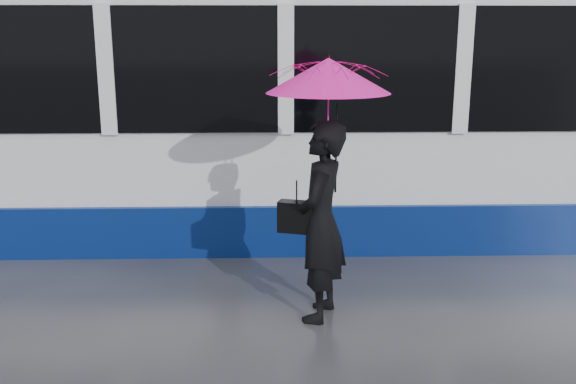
{
  "coord_description": "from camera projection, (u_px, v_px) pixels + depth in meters",
  "views": [
    {
      "loc": [
        0.88,
        -6.01,
        2.61
      ],
      "look_at": [
        1.05,
        0.04,
        1.1
      ],
      "focal_mm": 40.0,
      "sensor_mm": 36.0,
      "label": 1
    }
  ],
  "objects": [
    {
      "name": "ground",
      "position": [
        184.0,
        300.0,
        6.44
      ],
      "size": [
        90.0,
        90.0,
        0.0
      ],
      "primitive_type": "plane",
      "color": "#27272C",
      "rests_on": "ground"
    },
    {
      "name": "rails",
      "position": [
        207.0,
        226.0,
        8.86
      ],
      "size": [
        34.0,
        1.51,
        0.02
      ],
      "color": "#3F3D38",
      "rests_on": "ground"
    },
    {
      "name": "tram",
      "position": [
        321.0,
        108.0,
        8.51
      ],
      "size": [
        26.0,
        2.56,
        3.35
      ],
      "color": "white",
      "rests_on": "ground"
    },
    {
      "name": "woman",
      "position": [
        321.0,
        222.0,
        5.85
      ],
      "size": [
        0.63,
        0.78,
        1.86
      ],
      "primitive_type": "imported",
      "rotation": [
        0.0,
        0.0,
        -1.87
      ],
      "color": "black",
      "rests_on": "ground"
    },
    {
      "name": "umbrella",
      "position": [
        328.0,
        100.0,
        5.59
      ],
      "size": [
        1.37,
        1.37,
        1.25
      ],
      "rotation": [
        0.0,
        0.0,
        -0.3
      ],
      "color": "#FF1595",
      "rests_on": "ground"
    },
    {
      "name": "handbag",
      "position": [
        297.0,
        217.0,
        5.85
      ],
      "size": [
        0.36,
        0.24,
        0.47
      ],
      "rotation": [
        0.0,
        0.0,
        -0.3
      ],
      "color": "black",
      "rests_on": "ground"
    }
  ]
}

